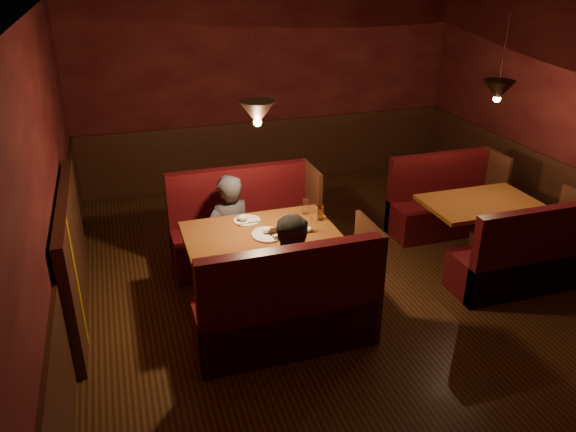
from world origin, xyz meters
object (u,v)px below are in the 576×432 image
object	(u,v)px
main_bench_far	(244,234)
diner_a	(228,212)
diner_b	(297,261)
second_bench_near	(521,263)
second_table	(478,216)
second_bench_far	(443,207)
main_bench_near	(289,315)
main_table	(262,247)

from	to	relation	value
main_bench_far	diner_a	xyz separation A→B (m)	(-0.23, -0.24, 0.42)
main_bench_far	diner_b	distance (m)	1.60
main_bench_far	diner_b	bearing A→B (deg)	-84.78
second_bench_near	diner_b	bearing A→B (deg)	179.80
second_table	second_bench_near	bearing A→B (deg)	-87.80
second_bench_far	second_bench_near	distance (m)	1.58
main_bench_far	second_table	world-z (taller)	main_bench_far
main_bench_far	second_bench_far	distance (m)	2.72
main_bench_far	main_bench_near	world-z (taller)	same
second_bench_near	diner_a	distance (m)	3.26
main_bench_near	second_bench_near	distance (m)	2.73
diner_b	diner_a	bearing A→B (deg)	107.74
main_table	second_bench_far	distance (m)	2.90
second_table	second_bench_far	xyz separation A→B (m)	(0.03, 0.79, -0.22)
main_bench_far	main_bench_near	size ratio (longest dim) A/B	1.00
second_table	diner_b	bearing A→B (deg)	-162.98
main_table	main_bench_near	xyz separation A→B (m)	(0.02, -0.88, -0.27)
main_bench_far	second_bench_far	size ratio (longest dim) A/B	1.16
main_bench_near	second_bench_near	world-z (taller)	main_bench_near
second_bench_far	second_bench_near	xyz separation A→B (m)	(0.00, -1.58, 0.00)
main_bench_near	diner_a	xyz separation A→B (m)	(-0.23, 1.51, 0.42)
main_bench_far	second_table	bearing A→B (deg)	-15.57
diner_b	second_bench_far	bearing A→B (deg)	33.10
main_table	main_bench_near	distance (m)	0.92
main_bench_far	main_table	bearing A→B (deg)	-91.10
second_table	main_table	bearing A→B (deg)	-177.45
second_bench_near	diner_a	xyz separation A→B (m)	(-2.95, 1.30, 0.45)
second_table	diner_a	distance (m)	2.98
second_table	second_bench_far	size ratio (longest dim) A/B	0.90
main_bench_near	main_bench_far	bearing A→B (deg)	90.00
main_bench_near	second_table	xyz separation A→B (m)	(2.69, 1.00, 0.19)
main_table	second_bench_far	xyz separation A→B (m)	(2.74, 0.91, -0.30)
second_bench_far	second_bench_near	bearing A→B (deg)	-90.00
second_bench_near	diner_a	bearing A→B (deg)	156.20
main_table	second_table	bearing A→B (deg)	2.55
main_bench_far	main_bench_near	xyz separation A→B (m)	(0.00, -1.75, 0.00)
main_bench_near	diner_a	world-z (taller)	diner_a
main_table	diner_a	xyz separation A→B (m)	(-0.21, 0.63, 0.15)
main_table	second_bench_far	size ratio (longest dim) A/B	1.05
diner_a	diner_b	distance (m)	1.35
diner_a	diner_b	size ratio (longest dim) A/B	0.99
main_bench_near	second_bench_far	xyz separation A→B (m)	(2.72, 1.79, -0.03)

